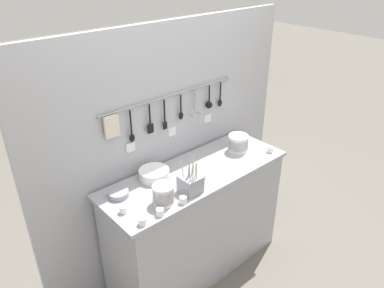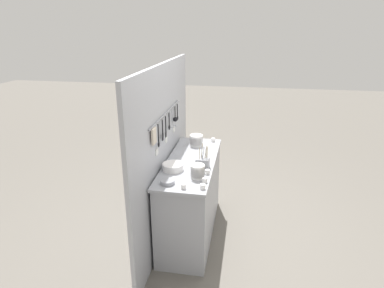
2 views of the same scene
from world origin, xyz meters
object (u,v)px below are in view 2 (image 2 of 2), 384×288
at_px(cup_back_right, 213,140).
at_px(cup_edge_far, 207,172).
at_px(bowl_stack_tall_left, 198,171).
at_px(cutlery_caddy, 203,163).
at_px(cup_centre, 184,186).
at_px(plate_stack, 173,167).
at_px(cup_edge_near, 203,187).
at_px(bowl_stack_nested_right, 196,140).
at_px(cup_back_left, 200,160).
at_px(steel_mixing_bowl, 167,182).
at_px(cup_front_left, 205,180).

relative_size(cup_back_right, cup_edge_far, 1.00).
bearing_deg(bowl_stack_tall_left, cutlery_caddy, -4.92).
distance_m(bowl_stack_tall_left, cup_centre, 0.27).
height_order(plate_stack, cup_edge_near, plate_stack).
bearing_deg(bowl_stack_nested_right, plate_stack, 171.02).
relative_size(plate_stack, cup_edge_near, 4.43).
relative_size(bowl_stack_nested_right, cup_centre, 3.27).
bearing_deg(bowl_stack_tall_left, cup_centre, 159.71).
bearing_deg(cup_back_left, cup_back_right, -6.08).
relative_size(steel_mixing_bowl, cup_back_right, 2.82).
height_order(bowl_stack_tall_left, cup_edge_near, bowl_stack_tall_left).
xyz_separation_m(bowl_stack_tall_left, cup_back_left, (0.39, 0.04, -0.04)).
distance_m(cutlery_caddy, cup_edge_near, 0.45).
height_order(cup_edge_near, cup_front_left, same).
bearing_deg(cup_centre, steel_mixing_bowl, 67.80).
relative_size(cup_centre, cup_edge_far, 1.00).
bearing_deg(steel_mixing_bowl, cup_centre, -112.20).
relative_size(cup_edge_near, cup_front_left, 1.00).
bearing_deg(cup_back_right, bowl_stack_nested_right, 132.49).
height_order(cup_back_left, cup_edge_near, same).
xyz_separation_m(bowl_stack_nested_right, cutlery_caddy, (-0.68, -0.18, -0.00)).
distance_m(cup_centre, cup_back_right, 1.33).
xyz_separation_m(cup_back_left, cup_edge_near, (-0.61, -0.12, 0.00)).
relative_size(cutlery_caddy, cup_centre, 5.47).
distance_m(cup_back_right, cup_front_left, 1.16).
relative_size(bowl_stack_nested_right, steel_mixing_bowl, 1.16).
distance_m(cutlery_caddy, cup_centre, 0.48).
height_order(bowl_stack_tall_left, cutlery_caddy, cutlery_caddy).
bearing_deg(bowl_stack_tall_left, cup_front_left, -137.38).
xyz_separation_m(plate_stack, cup_back_left, (0.26, -0.24, -0.01)).
bearing_deg(cup_centre, bowl_stack_nested_right, 3.45).
bearing_deg(bowl_stack_tall_left, cup_back_right, -1.77).
xyz_separation_m(cup_centre, cup_edge_near, (0.02, -0.18, 0.00)).
bearing_deg(cup_edge_near, cutlery_caddy, 8.36).
bearing_deg(cup_front_left, cup_back_right, 2.49).
bearing_deg(cup_back_left, cup_centre, 175.32).
distance_m(plate_stack, cup_back_right, 0.99).
bearing_deg(cup_centre, cup_edge_far, -26.91).
xyz_separation_m(cutlery_caddy, cup_centre, (-0.47, 0.11, -0.04)).
height_order(cutlery_caddy, cup_front_left, cutlery_caddy).
xyz_separation_m(steel_mixing_bowl, cup_edge_far, (0.28, -0.35, 0.00)).
height_order(steel_mixing_bowl, cutlery_caddy, cutlery_caddy).
bearing_deg(cup_edge_near, cup_edge_far, 0.00).
height_order(steel_mixing_bowl, cup_edge_far, cup_edge_far).
distance_m(bowl_stack_nested_right, cup_front_left, 1.02).
height_order(cutlery_caddy, cup_centre, cutlery_caddy).
bearing_deg(cup_back_right, cup_centre, 174.60).
distance_m(steel_mixing_bowl, cup_centre, 0.18).
distance_m(cup_back_left, cup_front_left, 0.50).
height_order(cup_back_left, cup_back_right, same).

